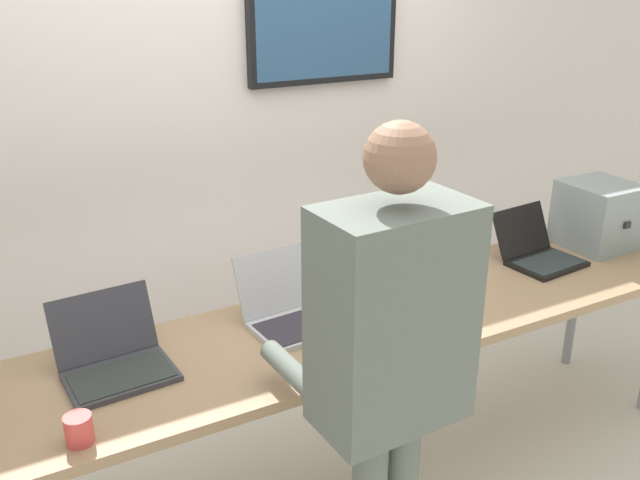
% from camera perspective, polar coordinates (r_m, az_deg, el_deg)
% --- Properties ---
extents(back_wall, '(8.00, 0.11, 2.50)m').
position_cam_1_polar(back_wall, '(3.49, -7.52, 7.86)').
color(back_wall, silver).
rests_on(back_wall, ground).
extents(workbench, '(3.47, 0.70, 0.79)m').
position_cam_1_polar(workbench, '(2.72, 1.76, -7.87)').
color(workbench, '#9C7B59').
rests_on(workbench, ground).
extents(equipment_box, '(0.32, 0.34, 0.32)m').
position_cam_1_polar(equipment_box, '(3.65, 22.04, 1.95)').
color(equipment_box, gray).
rests_on(equipment_box, workbench).
extents(laptop_station_1, '(0.37, 0.36, 0.25)m').
position_cam_1_polar(laptop_station_1, '(2.48, -16.69, -9.21)').
color(laptop_station_1, '#35343C').
rests_on(laptop_station_1, workbench).
extents(laptop_station_2, '(0.35, 0.37, 0.26)m').
position_cam_1_polar(laptop_station_2, '(2.68, -2.61, -5.74)').
color(laptop_station_2, '#B0AFB6').
rests_on(laptop_station_2, workbench).
extents(laptop_station_3, '(0.32, 0.34, 0.24)m').
position_cam_1_polar(laptop_station_3, '(2.96, 8.76, -3.30)').
color(laptop_station_3, '#ADB2B6').
rests_on(laptop_station_3, workbench).
extents(laptop_station_4, '(0.36, 0.36, 0.23)m').
position_cam_1_polar(laptop_station_4, '(3.39, 17.54, -0.85)').
color(laptop_station_4, black).
rests_on(laptop_station_4, workbench).
extents(person, '(0.45, 0.60, 1.73)m').
position_cam_1_polar(person, '(2.02, 5.76, -9.31)').
color(person, '#5E665E').
rests_on(person, ground).
extents(coffee_mug, '(0.08, 0.08, 0.09)m').
position_cam_1_polar(coffee_mug, '(2.18, -19.34, -14.57)').
color(coffee_mug, '#D34441').
rests_on(coffee_mug, workbench).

